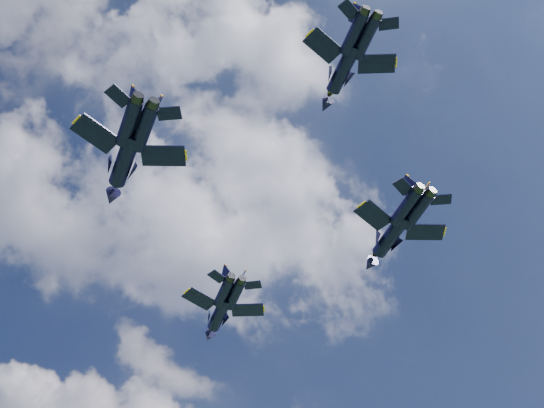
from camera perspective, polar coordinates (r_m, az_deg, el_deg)
The scene contains 4 objects.
jet_lead at distance 98.10m, azimuth -4.48°, elevation -9.23°, with size 11.77×15.67×3.69m.
jet_left at distance 80.42m, azimuth -12.30°, elevation 3.41°, with size 13.02×17.61×4.14m.
jet_right at distance 89.84m, azimuth 9.80°, elevation -2.76°, with size 12.49×16.88×3.97m.
jet_slot at distance 74.89m, azimuth 5.86°, elevation 10.96°, with size 10.41×13.90×3.27m.
Camera 1 is at (-6.28, -49.52, 2.94)m, focal length 45.00 mm.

